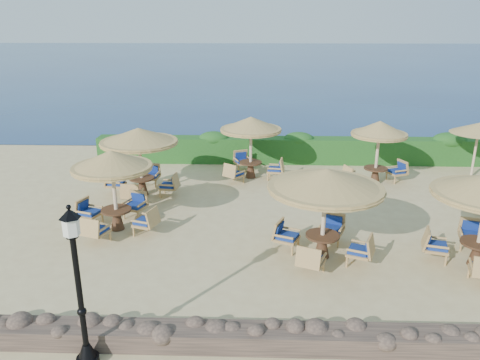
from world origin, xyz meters
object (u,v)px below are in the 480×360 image
at_px(cafe_set_4, 251,135).
at_px(cafe_set_0, 113,178).
at_px(extra_parasol, 479,128).
at_px(cafe_set_3, 140,149).
at_px(cafe_set_5, 379,140).
at_px(cafe_set_1, 325,194).
at_px(lamp_post, 80,295).

bearing_deg(cafe_set_4, cafe_set_0, -128.00).
relative_size(extra_parasol, cafe_set_4, 0.88).
distance_m(cafe_set_3, cafe_set_5, 9.45).
bearing_deg(cafe_set_1, cafe_set_4, 106.57).
height_order(cafe_set_1, cafe_set_5, same).
distance_m(extra_parasol, cafe_set_1, 10.49).
distance_m(lamp_post, extra_parasol, 17.41).
bearing_deg(cafe_set_1, extra_parasol, 45.06).
relative_size(cafe_set_1, cafe_set_4, 1.17).
height_order(lamp_post, cafe_set_5, lamp_post).
bearing_deg(extra_parasol, cafe_set_1, -134.94).
bearing_deg(cafe_set_3, cafe_set_4, 28.49).
distance_m(cafe_set_1, cafe_set_3, 7.94).
relative_size(extra_parasol, cafe_set_3, 0.82).
relative_size(cafe_set_1, cafe_set_3, 1.10).
distance_m(lamp_post, cafe_set_0, 6.36).
height_order(cafe_set_3, cafe_set_4, same).
xyz_separation_m(extra_parasol, cafe_set_0, (-13.78, -5.76, -0.43)).
distance_m(extra_parasol, cafe_set_4, 9.54).
distance_m(extra_parasol, cafe_set_3, 13.94).
height_order(lamp_post, cafe_set_0, lamp_post).
bearing_deg(cafe_set_5, lamp_post, -126.77).
xyz_separation_m(lamp_post, extra_parasol, (12.60, 12.00, 0.62)).
bearing_deg(cafe_set_0, cafe_set_1, -14.68).
xyz_separation_m(cafe_set_0, cafe_set_4, (4.25, 5.44, 0.12)).
bearing_deg(lamp_post, cafe_set_4, 75.26).
relative_size(cafe_set_0, cafe_set_1, 0.89).
distance_m(cafe_set_1, cafe_set_5, 7.11).
relative_size(cafe_set_0, cafe_set_5, 1.00).
bearing_deg(lamp_post, extra_parasol, 43.60).
bearing_deg(extra_parasol, cafe_set_3, -169.35).
height_order(lamp_post, cafe_set_4, lamp_post).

